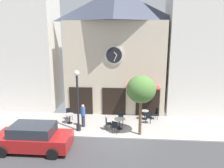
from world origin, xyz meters
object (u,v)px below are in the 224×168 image
object	(u,v)px
cafe_table_leftmost	(120,121)
cafe_chair_left_end	(148,117)
cafe_chair_mid_row	(121,118)
cafe_chair_facing_street	(156,113)
pedestrian_blue	(83,115)
street_lamp	(78,101)
cafe_chair_facing_wall	(115,126)
parked_car_red	(33,138)
cafe_table_near_curb	(70,117)
cafe_chair_corner	(69,113)
cafe_table_rightmost	(145,114)
cafe_chair_outer	(108,123)
street_tree	(141,90)

from	to	relation	value
cafe_table_leftmost	cafe_chair_left_end	size ratio (longest dim) A/B	0.86
cafe_chair_mid_row	cafe_chair_facing_street	world-z (taller)	same
pedestrian_blue	street_lamp	bearing A→B (deg)	-106.73
cafe_chair_facing_wall	parked_car_red	bearing A→B (deg)	-151.40
street_lamp	cafe_chair_facing_wall	xyz separation A→B (m)	(2.57, -0.29, -1.63)
cafe_table_near_curb	parked_car_red	size ratio (longest dim) A/B	0.17
cafe_chair_corner	cafe_chair_facing_wall	xyz separation A→B (m)	(3.78, -2.22, 0.00)
cafe_table_leftmost	cafe_table_rightmost	bearing A→B (deg)	46.15
cafe_table_near_curb	cafe_chair_left_end	bearing A→B (deg)	3.93
street_lamp	cafe_chair_mid_row	size ratio (longest dim) A/B	4.71
pedestrian_blue	cafe_chair_outer	bearing A→B (deg)	-12.43
street_tree	cafe_chair_left_end	bearing A→B (deg)	69.47
cafe_chair_outer	pedestrian_blue	world-z (taller)	pedestrian_blue
street_lamp	cafe_chair_corner	size ratio (longest dim) A/B	4.71
cafe_table_leftmost	street_tree	bearing A→B (deg)	-29.30
cafe_table_leftmost	cafe_chair_left_end	world-z (taller)	cafe_chair_left_end
street_tree	street_lamp	bearing A→B (deg)	175.67
cafe_chair_corner	cafe_chair_facing_street	size ratio (longest dim) A/B	1.00
cafe_chair_facing_wall	pedestrian_blue	distance (m)	2.57
street_tree	parked_car_red	size ratio (longest dim) A/B	0.94
cafe_table_leftmost	pedestrian_blue	bearing A→B (deg)	175.55
street_lamp	pedestrian_blue	world-z (taller)	street_lamp
cafe_table_near_curb	pedestrian_blue	size ratio (longest dim) A/B	0.44
street_tree	cafe_chair_left_end	xyz separation A→B (m)	(0.72, 1.91, -2.57)
street_tree	cafe_table_near_curb	bearing A→B (deg)	163.80
cafe_chair_corner	pedestrian_blue	world-z (taller)	pedestrian_blue
cafe_chair_corner	pedestrian_blue	xyz separation A→B (m)	(1.41, -1.28, 0.33)
street_lamp	pedestrian_blue	xyz separation A→B (m)	(0.20, 0.66, -1.29)
cafe_chair_corner	cafe_chair_facing_street	bearing A→B (deg)	4.91
cafe_chair_facing_street	street_tree	bearing A→B (deg)	-115.68
cafe_chair_facing_wall	cafe_chair_mid_row	bearing A→B (deg)	78.92
cafe_table_rightmost	pedestrian_blue	size ratio (longest dim) A/B	0.43
cafe_table_leftmost	parked_car_red	xyz separation A→B (m)	(-4.84, -3.23, 0.20)
cafe_table_near_curb	cafe_chair_outer	distance (m)	3.10
cafe_table_leftmost	parked_car_red	bearing A→B (deg)	-146.29
street_lamp	cafe_chair_facing_street	world-z (taller)	street_lamp
cafe_chair_mid_row	cafe_chair_facing_wall	bearing A→B (deg)	-101.08
cafe_chair_facing_street	pedestrian_blue	size ratio (longest dim) A/B	0.54
cafe_table_near_curb	cafe_chair_facing_street	size ratio (longest dim) A/B	0.81
street_lamp	parked_car_red	bearing A→B (deg)	-125.69
cafe_table_leftmost	parked_car_red	distance (m)	5.82
street_tree	cafe_chair_facing_wall	bearing A→B (deg)	178.93
cafe_table_rightmost	parked_car_red	world-z (taller)	parked_car_red
cafe_table_near_curb	cafe_chair_corner	distance (m)	0.79
cafe_chair_outer	parked_car_red	size ratio (longest dim) A/B	0.21
pedestrian_blue	cafe_chair_facing_street	bearing A→B (deg)	19.04
cafe_chair_mid_row	pedestrian_blue	xyz separation A→B (m)	(-2.68, -0.62, 0.33)
street_tree	cafe_table_rightmost	world-z (taller)	street_tree
street_lamp	cafe_chair_left_end	size ratio (longest dim) A/B	4.71
street_tree	cafe_chair_facing_street	xyz separation A→B (m)	(1.37, 2.84, -2.57)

